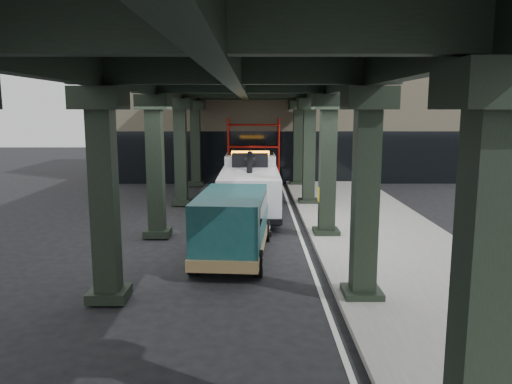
{
  "coord_description": "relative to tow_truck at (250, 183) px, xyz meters",
  "views": [
    {
      "loc": [
        0.05,
        -15.28,
        4.5
      ],
      "look_at": [
        0.1,
        1.62,
        1.7
      ],
      "focal_mm": 35.0,
      "sensor_mm": 36.0,
      "label": 1
    }
  ],
  "objects": [
    {
      "name": "scaffolding",
      "position": [
        0.15,
        8.47,
        0.78
      ],
      "size": [
        3.08,
        0.88,
        4.0
      ],
      "color": "red",
      "rests_on": "ground"
    },
    {
      "name": "viaduct",
      "position": [
        -0.25,
        -4.18,
        4.13
      ],
      "size": [
        7.4,
        32.0,
        6.4
      ],
      "color": "black",
      "rests_on": "ground"
    },
    {
      "name": "lane_stripe",
      "position": [
        1.85,
        -4.18,
        -1.32
      ],
      "size": [
        0.12,
        38.0,
        0.01
      ],
      "primitive_type": "cube",
      "color": "silver",
      "rests_on": "ground"
    },
    {
      "name": "building",
      "position": [
        2.15,
        13.82,
        2.67
      ],
      "size": [
        22.0,
        10.0,
        8.0
      ],
      "primitive_type": "cube",
      "color": "#C6B793",
      "rests_on": "ground"
    },
    {
      "name": "sidewalk",
      "position": [
        4.65,
        -4.18,
        -1.25
      ],
      "size": [
        5.0,
        40.0,
        0.15
      ],
      "primitive_type": "cube",
      "color": "gray",
      "rests_on": "ground"
    },
    {
      "name": "towed_van",
      "position": [
        -0.46,
        -6.74,
        -0.22
      ],
      "size": [
        2.38,
        5.22,
        2.06
      ],
      "rotation": [
        0.0,
        0.0,
        -0.08
      ],
      "color": "#123F42",
      "rests_on": "ground"
    },
    {
      "name": "tow_truck",
      "position": [
        0.0,
        0.0,
        0.0
      ],
      "size": [
        2.55,
        8.33,
        2.72
      ],
      "rotation": [
        0.0,
        0.0,
        -0.0
      ],
      "color": "black",
      "rests_on": "ground"
    },
    {
      "name": "ground",
      "position": [
        0.15,
        -6.18,
        -1.33
      ],
      "size": [
        90.0,
        90.0,
        0.0
      ],
      "primitive_type": "plane",
      "color": "black",
      "rests_on": "ground"
    }
  ]
}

